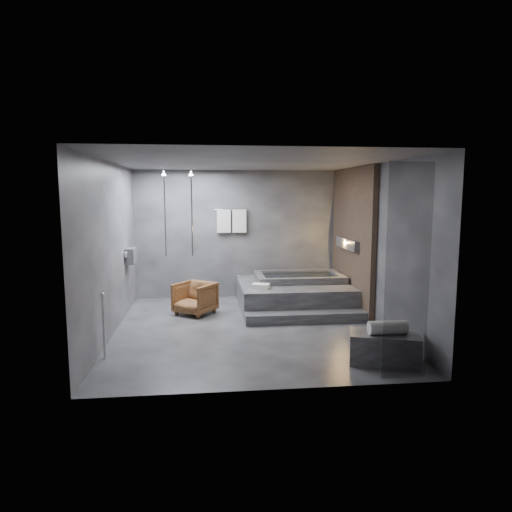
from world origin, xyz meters
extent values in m
plane|color=#2B2B2E|center=(0.00, 0.00, 0.00)|extent=(5.00, 5.00, 0.00)
cube|color=#48484B|center=(0.00, 0.00, 2.80)|extent=(4.50, 5.00, 0.04)
cube|color=#35353A|center=(0.00, 2.50, 1.40)|extent=(4.50, 0.04, 2.80)
cube|color=#35353A|center=(0.00, -2.50, 1.40)|extent=(4.50, 0.04, 2.80)
cube|color=#35353A|center=(-2.25, 0.00, 1.40)|extent=(0.04, 5.00, 2.80)
cube|color=#35353A|center=(2.25, 0.00, 1.40)|extent=(0.04, 5.00, 2.80)
cube|color=#87684F|center=(2.19, 1.25, 1.40)|extent=(0.10, 2.40, 2.78)
cube|color=#FF9938|center=(2.11, 1.25, 1.30)|extent=(0.14, 1.20, 0.20)
cube|color=slate|center=(-2.16, 1.40, 1.10)|extent=(0.16, 0.42, 0.30)
imported|color=beige|center=(-2.15, 1.30, 1.05)|extent=(0.08, 0.08, 0.21)
imported|color=beige|center=(-2.15, 1.50, 1.03)|extent=(0.07, 0.07, 0.15)
cylinder|color=silver|center=(-1.00, 2.05, 1.90)|extent=(0.04, 0.04, 1.80)
cylinder|color=silver|center=(-1.55, 2.05, 1.90)|extent=(0.04, 0.04, 1.80)
cylinder|color=silver|center=(-0.15, 2.44, 1.95)|extent=(0.75, 0.02, 0.02)
cube|color=white|center=(-0.32, 2.42, 1.70)|extent=(0.30, 0.06, 0.50)
cube|color=white|center=(0.02, 2.42, 1.70)|extent=(0.30, 0.06, 0.50)
cylinder|color=silver|center=(-2.15, -1.20, 0.45)|extent=(0.04, 0.04, 0.90)
cube|color=black|center=(1.65, -2.45, 1.35)|extent=(0.55, 0.01, 2.60)
cube|color=#303032|center=(1.05, 1.45, 0.25)|extent=(2.20, 2.00, 0.50)
cube|color=#303032|center=(1.05, 0.27, 0.09)|extent=(2.20, 0.36, 0.18)
cube|color=#303032|center=(1.67, -1.81, 0.21)|extent=(1.03, 0.77, 0.41)
imported|color=#412310|center=(-0.94, 1.07, 0.31)|extent=(0.93, 0.93, 0.61)
cylinder|color=silver|center=(1.68, -1.85, 0.51)|extent=(0.52, 0.20, 0.19)
cube|color=white|center=(0.31, 0.93, 0.54)|extent=(0.38, 0.33, 0.09)
camera|label=1|loc=(-0.73, -7.54, 2.27)|focal=32.00mm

